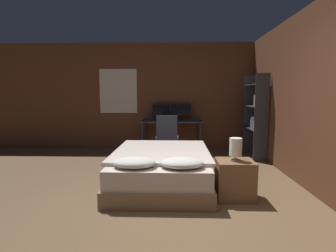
# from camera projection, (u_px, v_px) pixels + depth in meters

# --- Properties ---
(ground_plane) EXTENTS (20.00, 20.00, 0.00)m
(ground_plane) POSITION_uv_depth(u_px,v_px,m) (169.00, 225.00, 2.82)
(ground_plane) COLOR brown
(wall_back) EXTENTS (12.00, 0.08, 2.70)m
(wall_back) POSITION_uv_depth(u_px,v_px,m) (173.00, 96.00, 6.71)
(wall_back) COLOR brown
(wall_back) RESTS_ON ground_plane
(wall_side_right) EXTENTS (0.06, 12.00, 2.70)m
(wall_side_right) POSITION_uv_depth(u_px,v_px,m) (302.00, 98.00, 4.08)
(wall_side_right) COLOR brown
(wall_side_right) RESTS_ON ground_plane
(bed) EXTENTS (1.47, 2.01, 0.60)m
(bed) POSITION_uv_depth(u_px,v_px,m) (161.00, 168.00, 4.09)
(bed) COLOR #846647
(bed) RESTS_ON ground_plane
(nightstand) EXTENTS (0.49, 0.43, 0.52)m
(nightstand) POSITION_uv_depth(u_px,v_px,m) (235.00, 179.00, 3.53)
(nightstand) COLOR brown
(nightstand) RESTS_ON ground_plane
(bedside_lamp) EXTENTS (0.16, 0.16, 0.31)m
(bedside_lamp) POSITION_uv_depth(u_px,v_px,m) (236.00, 148.00, 3.48)
(bedside_lamp) COLOR gray
(bedside_lamp) RESTS_ON nightstand
(desk) EXTENTS (1.48, 0.58, 0.76)m
(desk) POSITION_uv_depth(u_px,v_px,m) (172.00, 125.00, 6.44)
(desk) COLOR #38383D
(desk) RESTS_ON ground_plane
(monitor_left) EXTENTS (0.46, 0.16, 0.40)m
(monitor_left) POSITION_uv_depth(u_px,v_px,m) (162.00, 111.00, 6.60)
(monitor_left) COLOR black
(monitor_left) RESTS_ON desk
(monitor_right) EXTENTS (0.46, 0.16, 0.40)m
(monitor_right) POSITION_uv_depth(u_px,v_px,m) (182.00, 111.00, 6.58)
(monitor_right) COLOR black
(monitor_right) RESTS_ON desk
(keyboard) EXTENTS (0.37, 0.13, 0.02)m
(keyboard) POSITION_uv_depth(u_px,v_px,m) (171.00, 121.00, 6.25)
(keyboard) COLOR black
(keyboard) RESTS_ON desk
(computer_mouse) EXTENTS (0.07, 0.05, 0.04)m
(computer_mouse) POSITION_uv_depth(u_px,v_px,m) (183.00, 121.00, 6.24)
(computer_mouse) COLOR black
(computer_mouse) RESTS_ON desk
(office_chair) EXTENTS (0.52, 0.52, 0.95)m
(office_chair) POSITION_uv_depth(u_px,v_px,m) (167.00, 140.00, 5.81)
(office_chair) COLOR black
(office_chair) RESTS_ON ground_plane
(bookshelf) EXTENTS (0.29, 0.87, 1.84)m
(bookshelf) POSITION_uv_depth(u_px,v_px,m) (257.00, 114.00, 5.72)
(bookshelf) COLOR #333338
(bookshelf) RESTS_ON ground_plane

